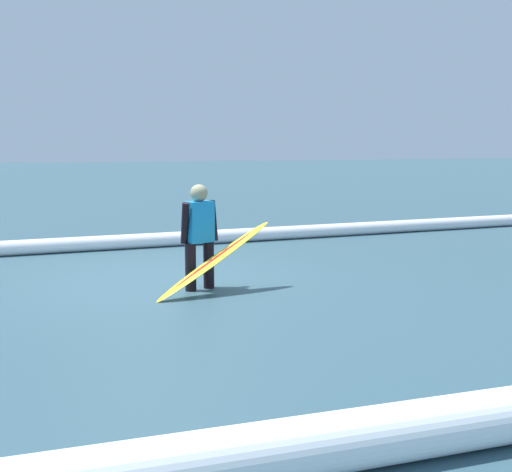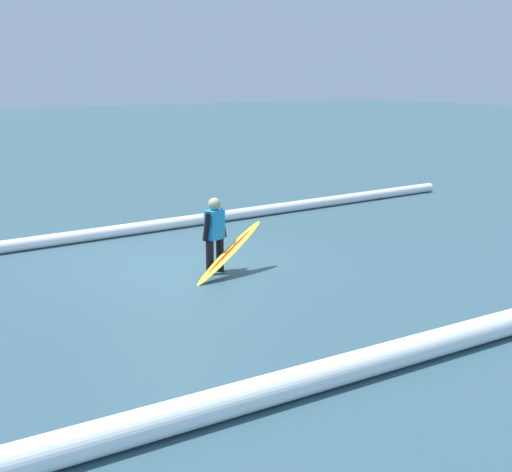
{
  "view_description": "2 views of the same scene",
  "coord_description": "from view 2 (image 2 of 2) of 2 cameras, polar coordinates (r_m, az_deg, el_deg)",
  "views": [
    {
      "loc": [
        1.89,
        8.93,
        1.85
      ],
      "look_at": [
        -0.66,
        1.99,
        0.84
      ],
      "focal_mm": 47.07,
      "sensor_mm": 36.0,
      "label": 1
    },
    {
      "loc": [
        6.34,
        11.63,
        3.49
      ],
      "look_at": [
        0.17,
        2.76,
        1.1
      ],
      "focal_mm": 52.21,
      "sensor_mm": 36.0,
      "label": 2
    }
  ],
  "objects": [
    {
      "name": "wave_crest_foreground",
      "position": [
        16.41,
        -9.83,
        0.48
      ],
      "size": [
        20.02,
        1.11,
        0.26
      ],
      "primitive_type": "cylinder",
      "rotation": [
        0.0,
        1.57,
        0.04
      ],
      "color": "white",
      "rests_on": "ground_plane"
    },
    {
      "name": "surfboard",
      "position": [
        12.92,
        -2.04,
        -1.24
      ],
      "size": [
        1.65,
        0.67,
        0.88
      ],
      "color": "yellow",
      "rests_on": "ground_plane"
    },
    {
      "name": "ground_plane",
      "position": [
        13.7,
        -6.04,
        -2.35
      ],
      "size": [
        123.23,
        123.23,
        0.0
      ],
      "primitive_type": "plane",
      "color": "#33525F"
    },
    {
      "name": "wave_crest_midground",
      "position": [
        10.65,
        18.71,
        -6.33
      ],
      "size": [
        18.69,
        0.75,
        0.35
      ],
      "primitive_type": "cylinder",
      "rotation": [
        0.0,
        1.57,
        -0.02
      ],
      "color": "white",
      "rests_on": "ground_plane"
    },
    {
      "name": "surfer",
      "position": [
        13.05,
        -3.19,
        0.35
      ],
      "size": [
        0.5,
        0.35,
        1.35
      ],
      "rotation": [
        0.0,
        0.0,
        0.33
      ],
      "color": "black",
      "rests_on": "ground_plane"
    }
  ]
}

